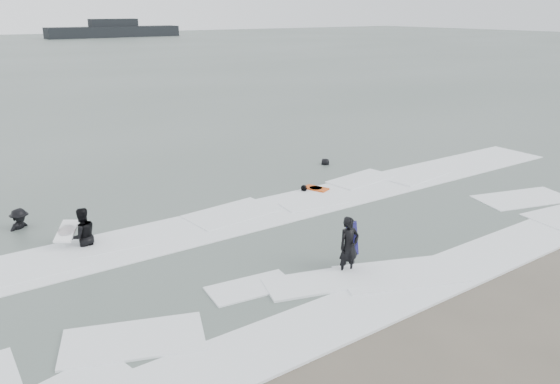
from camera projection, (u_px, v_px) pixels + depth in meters
ground at (388, 282)px, 14.27m from camera, size 320.00×320.00×0.00m
surfer_centre at (348, 274)px, 14.72m from camera, size 0.64×0.46×1.65m
surfer_wading at (84, 247)px, 16.36m from camera, size 0.91×0.73×1.79m
surfer_breaker at (21, 230)px, 17.59m from camera, size 1.19×1.02×1.59m
surfer_right_near at (304, 193)px, 21.19m from camera, size 0.85×0.88×1.47m
surfer_right_far at (325, 166)px, 24.84m from camera, size 0.86×0.77×1.48m
surf_foam at (303, 235)px, 17.15m from camera, size 30.03×9.06×0.09m
bodyboards at (248, 216)px, 17.43m from camera, size 10.28×6.56×1.25m
vessel_horizon at (114, 31)px, 134.88m from camera, size 32.15×5.74×4.36m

